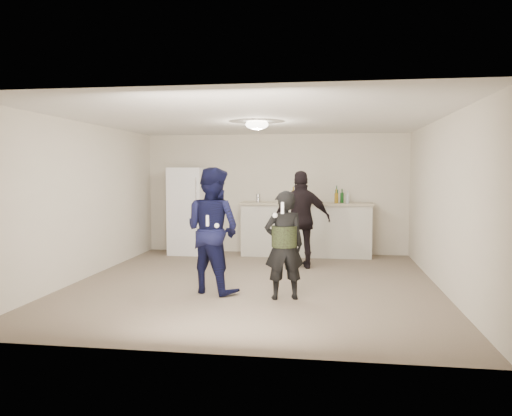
# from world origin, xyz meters

# --- Properties ---
(floor) EXTENTS (6.00, 6.00, 0.00)m
(floor) POSITION_xyz_m (0.00, 0.00, 0.00)
(floor) COLOR #6B5B4C
(floor) RESTS_ON ground
(ceiling) EXTENTS (6.00, 6.00, 0.00)m
(ceiling) POSITION_xyz_m (0.00, 0.00, 2.50)
(ceiling) COLOR silver
(ceiling) RESTS_ON wall_back
(wall_back) EXTENTS (6.00, 0.00, 6.00)m
(wall_back) POSITION_xyz_m (0.00, 3.00, 1.25)
(wall_back) COLOR beige
(wall_back) RESTS_ON floor
(wall_front) EXTENTS (6.00, 0.00, 6.00)m
(wall_front) POSITION_xyz_m (0.00, -3.00, 1.25)
(wall_front) COLOR beige
(wall_front) RESTS_ON floor
(wall_left) EXTENTS (0.00, 6.00, 6.00)m
(wall_left) POSITION_xyz_m (-2.75, 0.00, 1.25)
(wall_left) COLOR beige
(wall_left) RESTS_ON floor
(wall_right) EXTENTS (0.00, 6.00, 6.00)m
(wall_right) POSITION_xyz_m (2.75, 0.00, 1.25)
(wall_right) COLOR beige
(wall_right) RESTS_ON floor
(counter) EXTENTS (2.60, 0.56, 1.05)m
(counter) POSITION_xyz_m (0.67, 2.67, 0.53)
(counter) COLOR beige
(counter) RESTS_ON floor
(counter_top) EXTENTS (2.68, 0.64, 0.04)m
(counter_top) POSITION_xyz_m (0.67, 2.67, 1.07)
(counter_top) COLOR #BBAA91
(counter_top) RESTS_ON counter
(fridge) EXTENTS (0.70, 0.70, 1.80)m
(fridge) POSITION_xyz_m (-1.80, 2.60, 0.90)
(fridge) COLOR white
(fridge) RESTS_ON floor
(fridge_handle) EXTENTS (0.02, 0.02, 0.60)m
(fridge_handle) POSITION_xyz_m (-1.52, 2.23, 1.30)
(fridge_handle) COLOR silver
(fridge_handle) RESTS_ON fridge
(ceiling_dome) EXTENTS (0.36, 0.36, 0.16)m
(ceiling_dome) POSITION_xyz_m (0.00, 0.30, 2.45)
(ceiling_dome) COLOR white
(ceiling_dome) RESTS_ON ceiling
(shaker) EXTENTS (0.08, 0.08, 0.17)m
(shaker) POSITION_xyz_m (-0.31, 2.63, 1.18)
(shaker) COLOR #A9A9AD
(shaker) RESTS_ON counter_top
(man) EXTENTS (1.07, 0.97, 1.78)m
(man) POSITION_xyz_m (-0.51, -0.61, 0.89)
(man) COLOR #0F1141
(man) RESTS_ON floor
(woman) EXTENTS (0.61, 0.48, 1.46)m
(woman) POSITION_xyz_m (0.54, -0.86, 0.73)
(woman) COLOR black
(woman) RESTS_ON floor
(camo_shorts) EXTENTS (0.34, 0.34, 0.28)m
(camo_shorts) POSITION_xyz_m (0.54, -0.86, 0.85)
(camo_shorts) COLOR #283618
(camo_shorts) RESTS_ON woman
(spectator) EXTENTS (1.06, 0.56, 1.73)m
(spectator) POSITION_xyz_m (0.65, 1.36, 0.87)
(spectator) COLOR black
(spectator) RESTS_ON floor
(remote_man) EXTENTS (0.04, 0.04, 0.15)m
(remote_man) POSITION_xyz_m (-0.51, -0.89, 1.05)
(remote_man) COLOR white
(remote_man) RESTS_ON man
(nunchuk_man) EXTENTS (0.07, 0.07, 0.07)m
(nunchuk_man) POSITION_xyz_m (-0.39, -0.86, 0.98)
(nunchuk_man) COLOR white
(nunchuk_man) RESTS_ON man
(remote_woman) EXTENTS (0.04, 0.04, 0.15)m
(remote_woman) POSITION_xyz_m (0.54, -1.11, 1.25)
(remote_woman) COLOR white
(remote_woman) RESTS_ON woman
(nunchuk_woman) EXTENTS (0.07, 0.07, 0.07)m
(nunchuk_woman) POSITION_xyz_m (0.44, -1.08, 1.15)
(nunchuk_woman) COLOR white
(nunchuk_woman) RESTS_ON woman
(bottle_cluster) EXTENTS (1.15, 0.29, 0.27)m
(bottle_cluster) POSITION_xyz_m (1.11, 2.64, 1.20)
(bottle_cluster) COLOR #9C7916
(bottle_cluster) RESTS_ON counter_top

